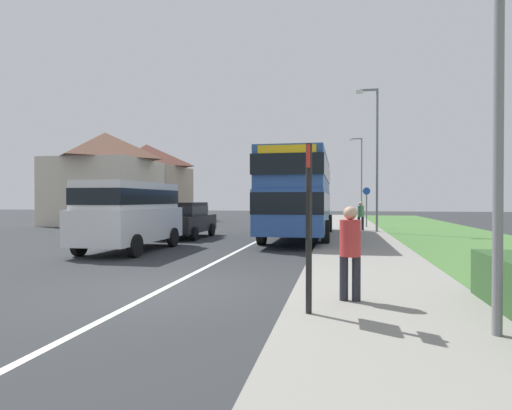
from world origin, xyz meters
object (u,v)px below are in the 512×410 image
Objects in this scene: pedestrian_at_stop at (350,249)px; street_lamp_mid at (375,151)px; parked_van_white at (130,211)px; bus_stop_sign at (309,216)px; double_decker_bus at (300,192)px; street_lamp_far at (360,173)px; parked_car_black at (185,218)px; cycle_route_sign at (367,206)px; pedestrian_walking_away at (361,215)px; street_lamp_near at (490,11)px.

street_lamp_mid reaches higher than pedestrian_at_stop.
bus_stop_sign is at bearing -48.33° from parked_van_white.
street_lamp_far reaches higher than double_decker_bus.
bus_stop_sign is (6.57, -12.67, 0.63)m from parked_car_black.
pedestrian_at_stop is 1.24m from bus_stop_sign.
street_lamp_far is (8.97, 21.98, 3.38)m from parked_car_black.
cycle_route_sign reaches higher than parked_van_white.
pedestrian_walking_away is (8.17, 4.97, 0.07)m from parked_car_black.
bus_stop_sign reaches higher than parked_van_white.
double_decker_bus is at bearing -99.82° from street_lamp_far.
double_decker_bus is 6.01× the size of pedestrian_walking_away.
street_lamp_far is at bearing 89.71° from street_lamp_near.
parked_car_black is 0.55× the size of street_lamp_mid.
bus_stop_sign is 0.35× the size of street_lamp_mid.
pedestrian_walking_away is (0.99, 16.72, 0.00)m from pedestrian_at_stop.
street_lamp_mid is at bearing -90.45° from street_lamp_far.
street_lamp_near reaches higher than parked_van_white.
double_decker_bus is at bearing 98.92° from pedestrian_at_stop.
parked_car_black is at bearing 117.39° from bus_stop_sign.
bus_stop_sign is at bearing -93.97° from street_lamp_far.
double_decker_bus is at bearing 46.67° from parked_van_white.
street_lamp_far reaches higher than bus_stop_sign.
parked_car_black is 1.59× the size of bus_stop_sign.
cycle_route_sign is 21.28m from street_lamp_near.
cycle_route_sign is (2.09, 20.52, -0.11)m from bus_stop_sign.
parked_car_black is 2.48× the size of pedestrian_walking_away.
pedestrian_at_stop is 3.81m from street_lamp_near.
parked_car_black is at bearing -174.47° from double_decker_bus.
pedestrian_at_stop is (7.18, -11.76, 0.07)m from parked_car_black.
pedestrian_at_stop is 19.67m from cycle_route_sign.
parked_van_white is 5.20m from parked_car_black.
bus_stop_sign is 0.37× the size of street_lamp_near.
street_lamp_mid is (0.18, -3.90, 2.87)m from cycle_route_sign.
street_lamp_near reaches higher than double_decker_bus.
pedestrian_at_stop is 1.00× the size of pedestrian_walking_away.
parked_van_white is 0.70× the size of street_lamp_near.
bus_stop_sign is (-0.61, -0.92, 0.56)m from pedestrian_at_stop.
street_lamp_far is (9.08, 27.16, 2.89)m from parked_van_white.
pedestrian_at_stop is 0.66× the size of cycle_route_sign.
parked_van_white is 10.04m from bus_stop_sign.
double_decker_bus is 5.41m from street_lamp_mid.
pedestrian_at_stop is 33.95m from street_lamp_far.
street_lamp_near is at bearing -88.05° from pedestrian_walking_away.
bus_stop_sign is at bearing -84.31° from double_decker_bus.
pedestrian_at_stop is at bearing -96.00° from street_lamp_mid.
pedestrian_at_stop is 16.14m from street_lamp_mid.
street_lamp_near is at bearing -90.12° from street_lamp_mid.
bus_stop_sign is at bearing -97.75° from street_lamp_mid.
cycle_route_sign is (1.47, 19.60, 0.45)m from pedestrian_at_stop.
street_lamp_far reaches higher than cycle_route_sign.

